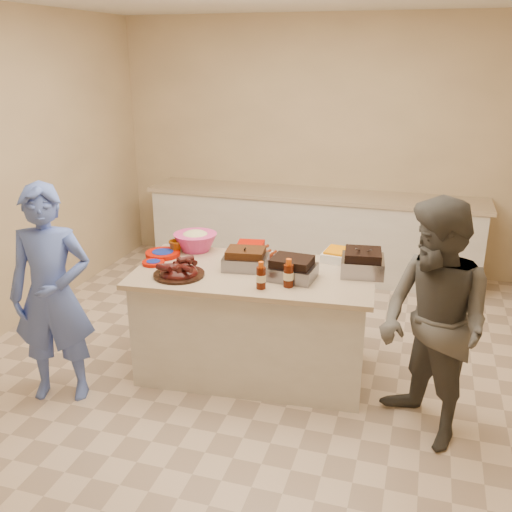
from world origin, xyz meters
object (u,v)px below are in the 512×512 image
(guest_blue, at_px, (65,393))
(roasting_pan, at_px, (362,274))
(guest_gray, at_px, (421,433))
(plastic_cup, at_px, (176,253))
(bbq_bottle_b, at_px, (288,287))
(bbq_bottle_a, at_px, (261,288))
(coleslaw_bowl, at_px, (196,250))
(island, at_px, (254,370))
(mustard_bottle, at_px, (232,263))
(rib_platter, at_px, (179,276))

(guest_blue, bearing_deg, roasting_pan, 5.98)
(guest_blue, distance_m, guest_gray, 2.48)
(plastic_cup, height_order, guest_blue, plastic_cup)
(plastic_cup, bearing_deg, bbq_bottle_b, -22.30)
(bbq_bottle_a, xyz_separation_m, guest_blue, (-1.35, -0.41, -0.82))
(coleslaw_bowl, distance_m, guest_blue, 1.44)
(bbq_bottle_a, height_order, plastic_cup, bbq_bottle_a)
(bbq_bottle_a, xyz_separation_m, guest_gray, (1.12, -0.14, -0.82))
(island, bearing_deg, bbq_bottle_a, -69.32)
(mustard_bottle, relative_size, guest_gray, 0.08)
(guest_blue, bearing_deg, plastic_cup, 42.96)
(coleslaw_bowl, bearing_deg, island, -28.07)
(mustard_bottle, xyz_separation_m, guest_gray, (1.47, -0.55, -0.82))
(coleslaw_bowl, xyz_separation_m, plastic_cup, (-0.13, -0.10, 0.00))
(island, distance_m, guest_blue, 1.40)
(coleslaw_bowl, relative_size, plastic_cup, 3.20)
(roasting_pan, height_order, guest_blue, roasting_pan)
(mustard_bottle, bearing_deg, coleslaw_bowl, 152.76)
(island, distance_m, bbq_bottle_a, 0.88)
(coleslaw_bowl, distance_m, guest_gray, 2.15)
(guest_blue, bearing_deg, mustard_bottle, 21.29)
(guest_blue, bearing_deg, guest_gray, -11.93)
(bbq_bottle_a, bearing_deg, rib_platter, 175.13)
(bbq_bottle_b, distance_m, guest_blue, 1.79)
(roasting_pan, xyz_separation_m, guest_blue, (-1.97, -0.88, -0.82))
(guest_blue, bearing_deg, bbq_bottle_b, -0.17)
(coleslaw_bowl, height_order, guest_blue, coleslaw_bowl)
(island, distance_m, plastic_cup, 1.10)
(roasting_pan, height_order, guest_gray, roasting_pan)
(bbq_bottle_b, bearing_deg, rib_platter, -177.87)
(bbq_bottle_a, xyz_separation_m, plastic_cup, (-0.85, 0.50, 0.00))
(plastic_cup, bearing_deg, island, -16.43)
(mustard_bottle, xyz_separation_m, guest_blue, (-1.00, -0.82, -0.82))
(island, height_order, coleslaw_bowl, coleslaw_bowl)
(bbq_bottle_b, height_order, mustard_bottle, bbq_bottle_b)
(bbq_bottle_b, bearing_deg, guest_gray, -13.31)
(island, distance_m, coleslaw_bowl, 1.05)
(island, distance_m, roasting_pan, 1.13)
(guest_gray, bearing_deg, island, -149.01)
(rib_platter, height_order, guest_gray, rib_platter)
(rib_platter, relative_size, bbq_bottle_b, 1.84)
(bbq_bottle_a, relative_size, guest_blue, 0.12)
(coleslaw_bowl, xyz_separation_m, mustard_bottle, (0.37, -0.19, 0.00))
(bbq_bottle_b, relative_size, guest_gray, 0.13)
(bbq_bottle_a, distance_m, bbq_bottle_b, 0.19)
(coleslaw_bowl, bearing_deg, roasting_pan, -5.60)
(mustard_bottle, relative_size, guest_blue, 0.08)
(rib_platter, relative_size, guest_blue, 0.24)
(guest_gray, bearing_deg, roasting_pan, 179.34)
(mustard_bottle, height_order, guest_blue, mustard_bottle)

